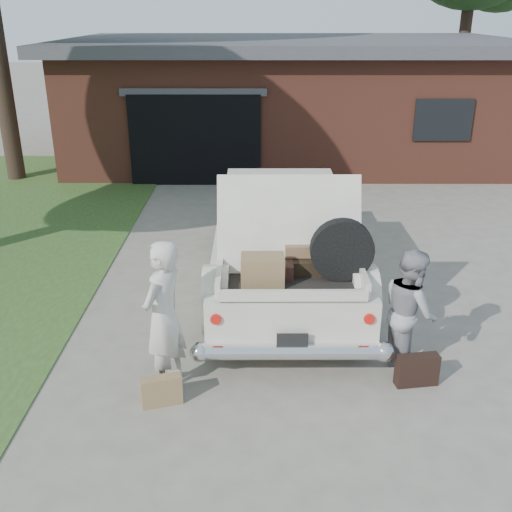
{
  "coord_description": "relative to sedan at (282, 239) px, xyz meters",
  "views": [
    {
      "loc": [
        0.01,
        -6.59,
        4.08
      ],
      "look_at": [
        0.0,
        0.6,
        1.1
      ],
      "focal_mm": 42.0,
      "sensor_mm": 36.0,
      "label": 1
    }
  ],
  "objects": [
    {
      "name": "ground",
      "position": [
        -0.4,
        -2.01,
        -0.8
      ],
      "size": [
        90.0,
        90.0,
        0.0
      ],
      "primitive_type": "plane",
      "color": "gray",
      "rests_on": "ground"
    },
    {
      "name": "house",
      "position": [
        0.58,
        9.46,
        0.87
      ],
      "size": [
        12.8,
        7.8,
        3.3
      ],
      "color": "brown",
      "rests_on": "ground"
    },
    {
      "name": "sedan",
      "position": [
        0.0,
        0.0,
        0.0
      ],
      "size": [
        2.18,
        5.47,
        2.19
      ],
      "rotation": [
        0.0,
        0.0,
        0.01
      ],
      "color": "silver",
      "rests_on": "ground"
    },
    {
      "name": "woman_left",
      "position": [
        -1.44,
        -2.69,
        0.1
      ],
      "size": [
        0.66,
        0.78,
        1.8
      ],
      "primitive_type": "imported",
      "rotation": [
        0.0,
        0.0,
        -2.0
      ],
      "color": "beige",
      "rests_on": "ground"
    },
    {
      "name": "woman_right",
      "position": [
        1.41,
        -2.33,
        -0.02
      ],
      "size": [
        0.69,
        0.83,
        1.56
      ],
      "primitive_type": "imported",
      "rotation": [
        0.0,
        0.0,
        1.72
      ],
      "color": "gray",
      "rests_on": "ground"
    },
    {
      "name": "suitcase_left",
      "position": [
        -1.45,
        -3.07,
        -0.63
      ],
      "size": [
        0.47,
        0.27,
        0.35
      ],
      "primitive_type": "cube",
      "rotation": [
        0.0,
        0.0,
        0.29
      ],
      "color": "#97774D",
      "rests_on": "ground"
    },
    {
      "name": "suitcase_right",
      "position": [
        1.47,
        -2.69,
        -0.61
      ],
      "size": [
        0.52,
        0.23,
        0.38
      ],
      "primitive_type": "cube",
      "rotation": [
        0.0,
        0.0,
        0.15
      ],
      "color": "black",
      "rests_on": "ground"
    }
  ]
}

